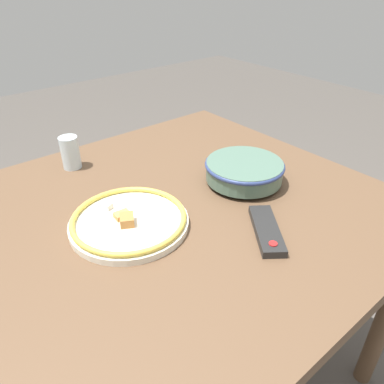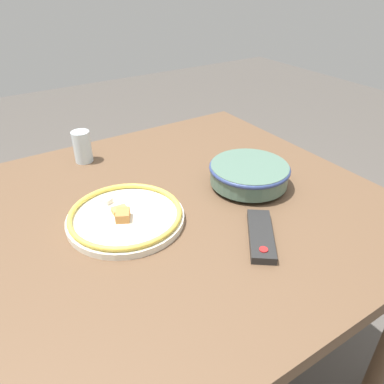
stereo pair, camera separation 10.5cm
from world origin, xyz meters
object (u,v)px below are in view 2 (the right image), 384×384
at_px(tv_remote, 261,235).
at_px(drinking_glass, 82,147).
at_px(food_plate, 126,217).
at_px(noodle_bowl, 249,174).

xyz_separation_m(tv_remote, drinking_glass, (0.22, -0.65, 0.04)).
relative_size(food_plate, drinking_glass, 2.86).
relative_size(noodle_bowl, tv_remote, 1.28).
distance_m(noodle_bowl, drinking_glass, 0.57).
bearing_deg(tv_remote, drinking_glass, -33.57).
height_order(food_plate, tv_remote, food_plate).
bearing_deg(noodle_bowl, food_plate, -4.18).
relative_size(tv_remote, drinking_glass, 1.75).
distance_m(tv_remote, drinking_glass, 0.69).
xyz_separation_m(noodle_bowl, tv_remote, (0.14, 0.21, -0.03)).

